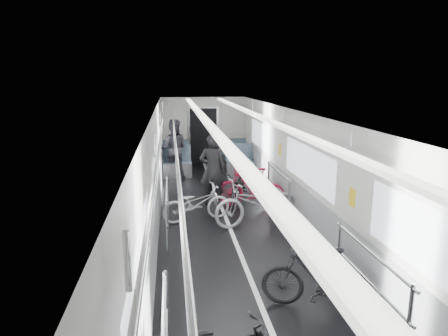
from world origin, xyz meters
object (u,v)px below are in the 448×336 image
at_px(bike_right_near, 317,278).
at_px(bike_left_far, 196,203).
at_px(bike_aisle, 239,188).
at_px(person_standing, 213,170).
at_px(bike_right_far, 251,188).
at_px(person_seated, 174,149).
at_px(bike_right_mid, 258,202).

bearing_deg(bike_right_near, bike_left_far, -139.56).
xyz_separation_m(bike_aisle, person_standing, (-0.63, 0.10, 0.44)).
relative_size(bike_left_far, person_standing, 0.86).
height_order(bike_right_far, person_seated, person_seated).
distance_m(bike_right_far, bike_aisle, 0.35).
bearing_deg(bike_aisle, bike_left_far, -119.93).
xyz_separation_m(bike_left_far, person_seated, (-0.44, 4.03, 0.52)).
bearing_deg(bike_right_near, bike_right_mid, -158.27).
bearing_deg(bike_left_far, bike_right_mid, -122.63).
height_order(bike_right_far, person_standing, person_standing).
distance_m(bike_right_mid, person_standing, 1.75).
bearing_deg(person_seated, bike_left_far, 106.49).
height_order(person_standing, person_seated, person_seated).
xyz_separation_m(bike_right_mid, person_standing, (-0.79, 1.51, 0.38)).
bearing_deg(person_seated, person_standing, 117.47).
bearing_deg(person_standing, bike_right_mid, 132.05).
height_order(bike_left_far, person_seated, person_seated).
relative_size(bike_right_near, person_standing, 0.85).
xyz_separation_m(bike_aisle, person_seated, (-1.54, 3.05, 0.48)).
relative_size(bike_right_far, bike_aisle, 0.99).
distance_m(bike_aisle, person_standing, 0.77).
xyz_separation_m(bike_right_mid, person_seated, (-1.71, 4.46, 0.41)).
xyz_separation_m(bike_right_mid, bike_right_far, (0.09, 1.17, -0.00)).
distance_m(bike_right_far, person_standing, 1.02).
relative_size(bike_left_far, bike_aisle, 0.90).
xyz_separation_m(bike_left_far, bike_aisle, (1.10, 0.97, 0.04)).
bearing_deg(bike_right_mid, bike_right_near, -11.03).
bearing_deg(bike_left_far, bike_right_far, -75.10).
height_order(bike_aisle, person_seated, person_seated).
relative_size(bike_right_far, person_standing, 0.94).
xyz_separation_m(bike_right_near, bike_right_far, (-0.03, 4.38, 0.05)).
bearing_deg(bike_right_far, bike_right_near, 20.17).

